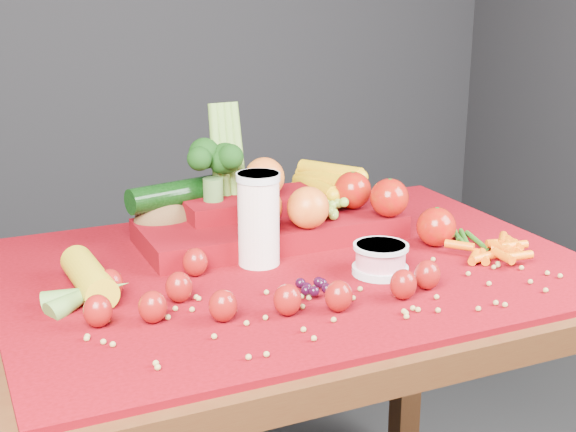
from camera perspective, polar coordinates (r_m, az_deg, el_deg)
name	(u,v)px	position (r m, az deg, el deg)	size (l,w,h in m)	color
table	(292,318)	(1.52, 0.31, -7.24)	(1.10, 0.80, 0.75)	#3B1B0D
red_cloth	(292,268)	(1.48, 0.32, -3.68)	(1.05, 0.75, 0.01)	maroon
milk_glass	(259,216)	(1.45, -2.11, 0.01)	(0.08, 0.08, 0.17)	white
yogurt_bowl	(381,258)	(1.44, 6.60, -2.99)	(0.10, 0.10, 0.06)	silver
strawberry_scatter	(243,289)	(1.30, -3.23, -5.22)	(0.58, 0.28, 0.06)	maroon
dark_grape_cluster	(313,288)	(1.34, 1.77, -5.16)	(0.06, 0.05, 0.03)	black
soybean_scatter	(344,302)	(1.31, 3.97, -6.11)	(0.84, 0.24, 0.01)	#A68F47
corn_ear	(87,288)	(1.35, -14.08, -5.00)	(0.19, 0.24, 0.06)	gold
potato	(163,221)	(1.61, -8.85, -0.35)	(0.12, 0.09, 0.08)	brown
baby_carrot_pile	(495,251)	(1.55, 14.52, -2.44)	(0.17, 0.17, 0.03)	#E25C07
green_bean_pile	(467,236)	(1.66, 12.61, -1.40)	(0.14, 0.12, 0.01)	#266015
produce_mound	(280,208)	(1.61, -0.60, 0.54)	(0.59, 0.36, 0.27)	maroon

